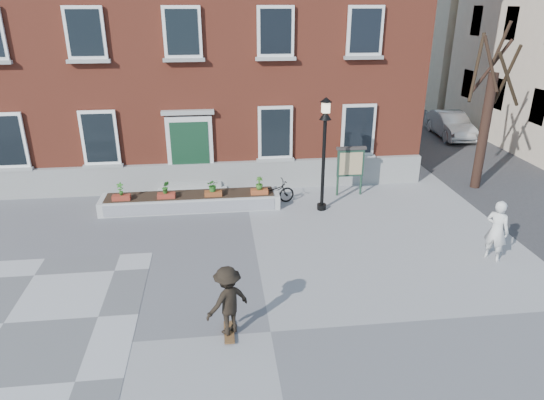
{
  "coord_description": "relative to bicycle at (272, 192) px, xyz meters",
  "views": [
    {
      "loc": [
        -1.0,
        -8.75,
        6.8
      ],
      "look_at": [
        0.5,
        4.0,
        1.5
      ],
      "focal_mm": 32.0,
      "sensor_mm": 36.0,
      "label": 1
    }
  ],
  "objects": [
    {
      "name": "ground",
      "position": [
        -0.88,
        -7.26,
        -0.44
      ],
      "size": [
        100.0,
        100.0,
        0.0
      ],
      "primitive_type": "plane",
      "color": "gray",
      "rests_on": "ground"
    },
    {
      "name": "checker_patch",
      "position": [
        -6.88,
        -6.26,
        -0.43
      ],
      "size": [
        6.0,
        6.0,
        0.01
      ],
      "primitive_type": "cube",
      "color": "#5C5C5E",
      "rests_on": "ground"
    },
    {
      "name": "bicycle",
      "position": [
        0.0,
        0.0,
        0.0
      ],
      "size": [
        1.75,
        0.94,
        0.88
      ],
      "primitive_type": "imported",
      "rotation": [
        0.0,
        0.0,
        1.79
      ],
      "color": "black",
      "rests_on": "ground"
    },
    {
      "name": "parked_car",
      "position": [
        10.54,
        8.11,
        0.23
      ],
      "size": [
        1.7,
        4.14,
        1.33
      ],
      "primitive_type": "imported",
      "rotation": [
        0.0,
        0.0,
        -0.07
      ],
      "color": "silver",
      "rests_on": "ground"
    },
    {
      "name": "bystander",
      "position": [
        5.73,
        -4.71,
        0.45
      ],
      "size": [
        0.73,
        0.77,
        1.77
      ],
      "primitive_type": "imported",
      "rotation": [
        0.0,
        0.0,
        2.22
      ],
      "color": "silver",
      "rests_on": "ground"
    },
    {
      "name": "brick_building",
      "position": [
        -2.88,
        6.72,
        5.86
      ],
      "size": [
        18.4,
        10.85,
        12.6
      ],
      "color": "brown",
      "rests_on": "ground"
    },
    {
      "name": "planter_assembly",
      "position": [
        -2.87,
        -0.08,
        -0.13
      ],
      "size": [
        6.2,
        1.12,
        1.15
      ],
      "color": "silver",
      "rests_on": "ground"
    },
    {
      "name": "bare_tree",
      "position": [
        8.13,
        0.75,
        2.35
      ],
      "size": [
        1.83,
        1.83,
        6.16
      ],
      "color": "#311D16",
      "rests_on": "ground"
    },
    {
      "name": "lamp_post",
      "position": [
        1.67,
        -0.7,
        2.1
      ],
      "size": [
        0.4,
        0.4,
        3.93
      ],
      "color": "black",
      "rests_on": "ground"
    },
    {
      "name": "notice_board",
      "position": [
        2.98,
        0.53,
        0.82
      ],
      "size": [
        1.1,
        0.16,
        1.87
      ],
      "color": "#1A3422",
      "rests_on": "ground"
    },
    {
      "name": "skateboarder",
      "position": [
        -1.8,
        -7.24,
        0.43
      ],
      "size": [
        1.19,
        1.05,
        1.67
      ],
      "color": "brown",
      "rests_on": "ground"
    }
  ]
}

